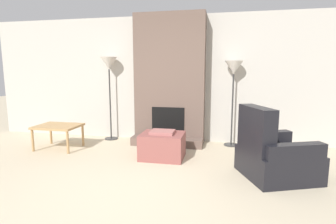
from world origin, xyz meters
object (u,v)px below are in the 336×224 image
Objects in this scene: ottoman at (162,145)px; floor_lamp_right at (234,73)px; side_table at (58,128)px; floor_lamp_left at (109,69)px; armchair at (272,157)px.

ottoman is 1.98m from floor_lamp_right.
side_table is 1.58m from floor_lamp_left.
armchair is (1.67, -0.51, 0.07)m from ottoman.
armchair is at bearing -16.87° from ottoman.
floor_lamp_right is (1.18, 1.03, 1.21)m from ottoman.
floor_lamp_right reaches higher than ottoman.
ottoman is 0.43× the size of floor_lamp_right.
armchair is 1.98m from floor_lamp_right.
armchair is at bearing -72.27° from floor_lamp_right.
floor_lamp_right is (2.56, 0.00, -0.09)m from floor_lamp_left.
ottoman is at bearing 52.06° from armchair.
ottoman reaches higher than side_table.
side_table is at bearing 58.84° from armchair.
armchair is 3.80m from side_table.
floor_lamp_left reaches higher than armchair.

